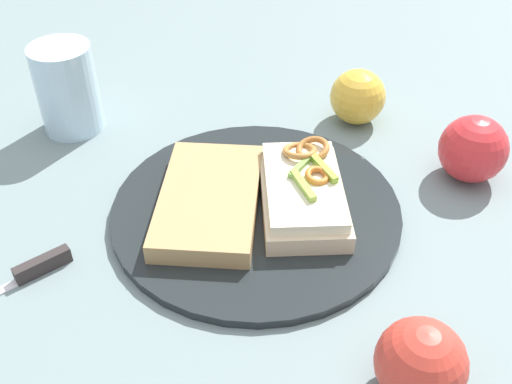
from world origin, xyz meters
The scene contains 9 objects.
ground_plane centered at (0.00, 0.00, 0.00)m, with size 2.00×2.00×0.00m, color slate.
plate centered at (0.00, 0.00, 0.01)m, with size 0.31×0.31×0.01m, color black.
sandwich centered at (-0.04, -0.02, 0.03)m, with size 0.14×0.18×0.05m.
bread_slice_side centered at (0.05, 0.02, 0.02)m, with size 0.17×0.10×0.02m, color tan.
apple_0 centered at (-0.20, -0.15, 0.04)m, with size 0.08×0.08×0.08m, color red.
apple_1 centered at (-0.20, 0.15, 0.04)m, with size 0.07×0.07×0.07m, color red.
apple_2 centered at (-0.05, -0.22, 0.04)m, with size 0.07×0.07×0.07m, color gold.
drinking_glass centered at (0.28, -0.07, 0.06)m, with size 0.08×0.08×0.11m, color silver.
knife centered at (0.17, 0.17, 0.01)m, with size 0.08×0.12×0.02m.
Camera 1 is at (-0.18, 0.46, 0.44)m, focal length 42.61 mm.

